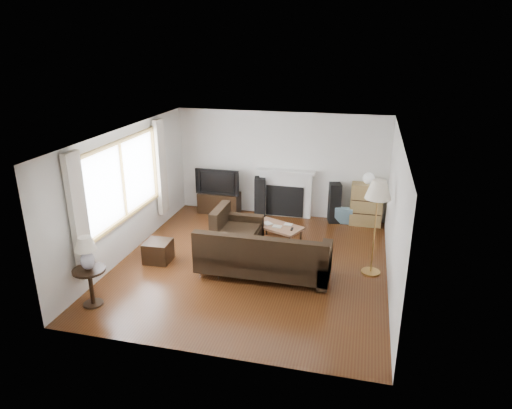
% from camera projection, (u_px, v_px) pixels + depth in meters
% --- Properties ---
extents(room, '(5.10, 5.60, 2.54)m').
position_uv_depth(room, '(252.00, 202.00, 8.30)').
color(room, '#4C2711').
rests_on(room, ground).
extents(window, '(0.12, 2.74, 1.54)m').
position_uv_depth(window, '(123.00, 180.00, 8.57)').
color(window, olive).
rests_on(window, room).
extents(curtain_near, '(0.10, 0.35, 2.10)m').
position_uv_depth(curtain_near, '(79.00, 217.00, 7.22)').
color(curtain_near, beige).
rests_on(curtain_near, room).
extents(curtain_far, '(0.10, 0.35, 2.10)m').
position_uv_depth(curtain_far, '(161.00, 167.00, 10.00)').
color(curtain_far, beige).
rests_on(curtain_far, room).
extents(fireplace, '(1.40, 0.26, 1.15)m').
position_uv_depth(fireplace, '(285.00, 193.00, 10.91)').
color(fireplace, white).
rests_on(fireplace, room).
extents(tv_stand, '(1.00, 0.45, 0.50)m').
position_uv_depth(tv_stand, '(219.00, 202.00, 11.25)').
color(tv_stand, black).
rests_on(tv_stand, ground).
extents(television, '(1.09, 0.14, 0.62)m').
position_uv_depth(television, '(219.00, 181.00, 11.06)').
color(television, black).
rests_on(television, tv_stand).
extents(speaker_left, '(0.32, 0.36, 0.95)m').
position_uv_depth(speaker_left, '(260.00, 197.00, 10.99)').
color(speaker_left, black).
rests_on(speaker_left, ground).
extents(speaker_right, '(0.33, 0.36, 0.94)m').
position_uv_depth(speaker_right, '(334.00, 203.00, 10.59)').
color(speaker_right, black).
rests_on(speaker_right, ground).
extents(bookshelf, '(0.72, 0.34, 0.98)m').
position_uv_depth(bookshelf, '(366.00, 204.00, 10.41)').
color(bookshelf, '#9B7E47').
rests_on(bookshelf, ground).
extents(globe_lamp, '(0.26, 0.26, 0.26)m').
position_uv_depth(globe_lamp, '(369.00, 178.00, 10.20)').
color(globe_lamp, white).
rests_on(globe_lamp, bookshelf).
extents(sectional_sofa, '(2.58, 1.89, 0.83)m').
position_uv_depth(sectional_sofa, '(264.00, 254.00, 8.18)').
color(sectional_sofa, black).
rests_on(sectional_sofa, ground).
extents(coffee_table, '(1.14, 0.91, 0.39)m').
position_uv_depth(coffee_table, '(278.00, 234.00, 9.56)').
color(coffee_table, '#996949').
rests_on(coffee_table, ground).
extents(footstool, '(0.50, 0.50, 0.41)m').
position_uv_depth(footstool, '(158.00, 251.00, 8.78)').
color(footstool, black).
rests_on(footstool, ground).
extents(floor_lamp, '(0.53, 0.53, 1.78)m').
position_uv_depth(floor_lamp, '(375.00, 228.00, 8.09)').
color(floor_lamp, '#AC7E3B').
rests_on(floor_lamp, ground).
extents(side_table, '(0.51, 0.51, 0.64)m').
position_uv_depth(side_table, '(91.00, 287.00, 7.28)').
color(side_table, black).
rests_on(side_table, ground).
extents(table_lamp, '(0.34, 0.34, 0.54)m').
position_uv_depth(table_lamp, '(87.00, 254.00, 7.08)').
color(table_lamp, silver).
rests_on(table_lamp, side_table).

